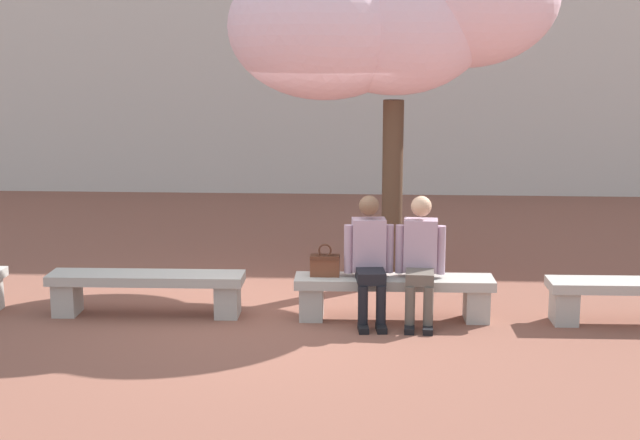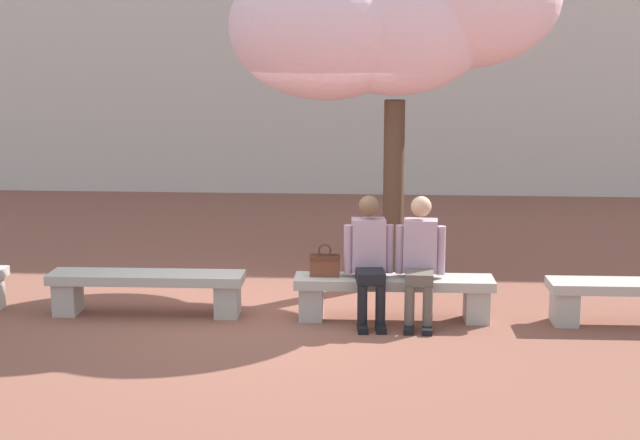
{
  "view_description": "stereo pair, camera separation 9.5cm",
  "coord_description": "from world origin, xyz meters",
  "px_view_note": "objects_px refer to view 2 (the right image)",
  "views": [
    {
      "loc": [
        1.05,
        -8.89,
        2.75
      ],
      "look_at": [
        0.52,
        0.2,
        1.0
      ],
      "focal_mm": 50.0,
      "sensor_mm": 36.0,
      "label": 1
    },
    {
      "loc": [
        1.15,
        -8.88,
        2.75
      ],
      "look_at": [
        0.52,
        0.2,
        1.0
      ],
      "focal_mm": 50.0,
      "sensor_mm": 36.0,
      "label": 2
    }
  ],
  "objects_px": {
    "stone_bench_near_west": "(147,286)",
    "person_seated_left": "(369,254)",
    "cherry_tree_main": "(388,18)",
    "stone_bench_center": "(394,290)",
    "person_seated_right": "(420,255)",
    "handbag": "(325,264)"
  },
  "relations": [
    {
      "from": "stone_bench_near_west",
      "to": "handbag",
      "type": "xyz_separation_m",
      "value": [
        1.87,
        0.01,
        0.27
      ]
    },
    {
      "from": "stone_bench_near_west",
      "to": "person_seated_left",
      "type": "relative_size",
      "value": 1.59
    },
    {
      "from": "stone_bench_near_west",
      "to": "cherry_tree_main",
      "type": "bearing_deg",
      "value": 31.85
    },
    {
      "from": "person_seated_left",
      "to": "handbag",
      "type": "distance_m",
      "value": 0.48
    },
    {
      "from": "handbag",
      "to": "person_seated_left",
      "type": "bearing_deg",
      "value": -7.83
    },
    {
      "from": "stone_bench_near_west",
      "to": "handbag",
      "type": "relative_size",
      "value": 6.04
    },
    {
      "from": "stone_bench_center",
      "to": "person_seated_left",
      "type": "distance_m",
      "value": 0.47
    },
    {
      "from": "person_seated_left",
      "to": "stone_bench_center",
      "type": "bearing_deg",
      "value": 11.76
    },
    {
      "from": "person_seated_right",
      "to": "person_seated_left",
      "type": "bearing_deg",
      "value": 179.97
    },
    {
      "from": "stone_bench_center",
      "to": "cherry_tree_main",
      "type": "distance_m",
      "value": 3.19
    },
    {
      "from": "handbag",
      "to": "cherry_tree_main",
      "type": "relative_size",
      "value": 0.08
    },
    {
      "from": "person_seated_left",
      "to": "cherry_tree_main",
      "type": "relative_size",
      "value": 0.31
    },
    {
      "from": "handbag",
      "to": "stone_bench_center",
      "type": "bearing_deg",
      "value": -0.78
    },
    {
      "from": "cherry_tree_main",
      "to": "handbag",
      "type": "bearing_deg",
      "value": -112.09
    },
    {
      "from": "cherry_tree_main",
      "to": "person_seated_left",
      "type": "bearing_deg",
      "value": -95.98
    },
    {
      "from": "stone_bench_center",
      "to": "handbag",
      "type": "relative_size",
      "value": 6.04
    },
    {
      "from": "stone_bench_center",
      "to": "person_seated_right",
      "type": "xyz_separation_m",
      "value": [
        0.26,
        -0.05,
        0.39
      ]
    },
    {
      "from": "stone_bench_center",
      "to": "person_seated_left",
      "type": "relative_size",
      "value": 1.59
    },
    {
      "from": "stone_bench_near_west",
      "to": "person_seated_left",
      "type": "height_order",
      "value": "person_seated_left"
    },
    {
      "from": "person_seated_left",
      "to": "cherry_tree_main",
      "type": "bearing_deg",
      "value": 84.02
    },
    {
      "from": "stone_bench_near_west",
      "to": "person_seated_left",
      "type": "distance_m",
      "value": 2.36
    },
    {
      "from": "person_seated_left",
      "to": "cherry_tree_main",
      "type": "height_order",
      "value": "cherry_tree_main"
    }
  ]
}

